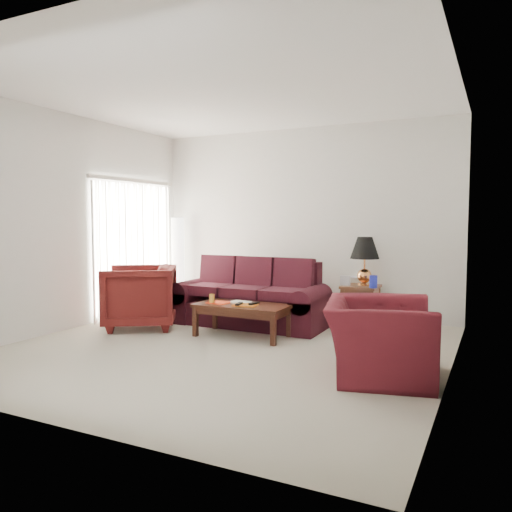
{
  "coord_description": "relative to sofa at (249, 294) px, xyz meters",
  "views": [
    {
      "loc": [
        2.91,
        -5.08,
        1.53
      ],
      "look_at": [
        0.0,
        0.85,
        1.05
      ],
      "focal_mm": 35.0,
      "sensor_mm": 36.0,
      "label": 1
    }
  ],
  "objects": [
    {
      "name": "sofa",
      "position": [
        0.0,
        0.0,
        0.0
      ],
      "size": [
        2.29,
        1.06,
        0.92
      ],
      "primitive_type": null,
      "rotation": [
        0.0,
        0.0,
        0.04
      ],
      "color": "black",
      "rests_on": "ground"
    },
    {
      "name": "blinds",
      "position": [
        -2.07,
        -0.02,
        0.62
      ],
      "size": [
        0.1,
        2.0,
        2.16
      ],
      "primitive_type": "cube",
      "color": "silver",
      "rests_on": "ground"
    },
    {
      "name": "floor",
      "position": [
        0.35,
        -1.32,
        -0.46
      ],
      "size": [
        5.0,
        5.0,
        0.0
      ],
      "primitive_type": "plane",
      "color": "beige",
      "rests_on": "ground"
    },
    {
      "name": "blue_canister",
      "position": [
        1.67,
        0.64,
        0.19
      ],
      "size": [
        0.12,
        0.12,
        0.18
      ],
      "primitive_type": "cylinder",
      "rotation": [
        0.0,
        0.0,
        -0.09
      ],
      "color": "#1920A3",
      "rests_on": "end_table"
    },
    {
      "name": "yellow_glass",
      "position": [
        -0.13,
        -0.82,
        0.03
      ],
      "size": [
        0.07,
        0.07,
        0.12
      ],
      "primitive_type": "cylinder",
      "rotation": [
        0.0,
        0.0,
        -0.0
      ],
      "color": "gold",
      "rests_on": "coffee_table"
    },
    {
      "name": "remote_b",
      "position": [
        0.44,
        -0.71,
        -0.0
      ],
      "size": [
        0.08,
        0.19,
        0.02
      ],
      "primitive_type": "cube",
      "rotation": [
        0.0,
        0.0,
        -0.12
      ],
      "color": "black",
      "rests_on": "coffee_table"
    },
    {
      "name": "magazine_orange",
      "position": [
        0.35,
        -0.78,
        -0.02
      ],
      "size": [
        0.33,
        0.27,
        0.02
      ],
      "primitive_type": "cube",
      "rotation": [
        0.0,
        0.0,
        0.17
      ],
      "color": "orange",
      "rests_on": "coffee_table"
    },
    {
      "name": "clock",
      "position": [
        1.23,
        0.73,
        0.18
      ],
      "size": [
        0.15,
        0.06,
        0.14
      ],
      "primitive_type": "cube",
      "rotation": [
        0.0,
        0.0,
        0.09
      ],
      "color": "#B9B8BD",
      "rests_on": "end_table"
    },
    {
      "name": "end_table",
      "position": [
        1.44,
        0.83,
        -0.18
      ],
      "size": [
        0.54,
        0.54,
        0.57
      ],
      "primitive_type": null,
      "rotation": [
        0.0,
        0.0,
        -0.04
      ],
      "color": "brown",
      "rests_on": "ground"
    },
    {
      "name": "throw_pillow",
      "position": [
        -0.71,
        0.76,
        0.26
      ],
      "size": [
        0.45,
        0.25,
        0.44
      ],
      "primitive_type": "cube",
      "rotation": [
        -0.21,
        0.0,
        0.09
      ],
      "color": "black",
      "rests_on": "sofa"
    },
    {
      "name": "table_lamp",
      "position": [
        1.48,
        0.87,
        0.46
      ],
      "size": [
        0.46,
        0.46,
        0.71
      ],
      "primitive_type": null,
      "rotation": [
        0.0,
        0.0,
        -0.09
      ],
      "color": "#D48242",
      "rests_on": "end_table"
    },
    {
      "name": "magazine_white",
      "position": [
        0.17,
        -0.59,
        -0.02
      ],
      "size": [
        0.27,
        0.22,
        0.01
      ],
      "primitive_type": "cube",
      "rotation": [
        0.0,
        0.0,
        -0.08
      ],
      "color": "white",
      "rests_on": "coffee_table"
    },
    {
      "name": "armchair_left",
      "position": [
        -1.31,
        -0.84,
        -0.02
      ],
      "size": [
        1.33,
        1.32,
        0.89
      ],
      "primitive_type": "imported",
      "rotation": [
        0.0,
        0.0,
        -1.02
      ],
      "color": "#471110",
      "rests_on": "ground"
    },
    {
      "name": "coffee_table",
      "position": [
        0.26,
        -0.7,
        -0.25
      ],
      "size": [
        1.31,
        0.81,
        0.43
      ],
      "primitive_type": null,
      "rotation": [
        0.0,
        0.0,
        -0.17
      ],
      "color": "black",
      "rests_on": "ground"
    },
    {
      "name": "armchair_right",
      "position": [
        2.23,
        -1.58,
        -0.09
      ],
      "size": [
        1.23,
        1.34,
        0.74
      ],
      "primitive_type": "imported",
      "rotation": [
        0.0,
        0.0,
        1.8
      ],
      "color": "#491018",
      "rests_on": "ground"
    },
    {
      "name": "magazine_red",
      "position": [
        -0.07,
        -0.76,
        -0.02
      ],
      "size": [
        0.28,
        0.22,
        0.02
      ],
      "primitive_type": "cube",
      "rotation": [
        0.0,
        0.0,
        -0.03
      ],
      "color": "red",
      "rests_on": "coffee_table"
    },
    {
      "name": "remote_a",
      "position": [
        0.28,
        -0.83,
        -0.0
      ],
      "size": [
        0.09,
        0.19,
        0.02
      ],
      "primitive_type": "cube",
      "rotation": [
        0.0,
        0.0,
        0.19
      ],
      "color": "black",
      "rests_on": "coffee_table"
    },
    {
      "name": "picture_frame",
      "position": [
        1.27,
        1.05,
        0.19
      ],
      "size": [
        0.16,
        0.19,
        0.06
      ],
      "primitive_type": "cube",
      "rotation": [
        1.36,
        0.0,
        0.09
      ],
      "color": "silver",
      "rests_on": "end_table"
    },
    {
      "name": "floor_lamp",
      "position": [
        -1.85,
        0.88,
        0.34
      ],
      "size": [
        0.32,
        0.32,
        1.59
      ],
      "primitive_type": null,
      "rotation": [
        0.0,
        0.0,
        0.28
      ],
      "color": "white",
      "rests_on": "ground"
    }
  ]
}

